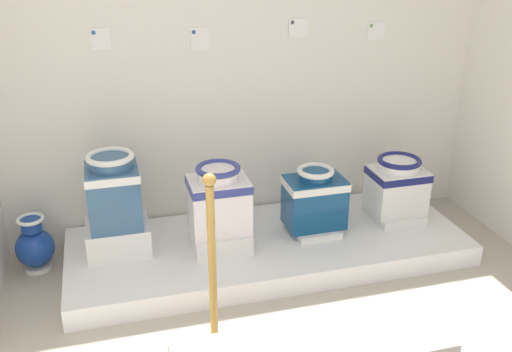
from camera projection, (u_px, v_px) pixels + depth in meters
The scene contains 16 objects.
wall_back at pixel (246, 32), 3.87m from camera, with size 3.58×0.06×2.81m, color white.
display_platform at pixel (268, 247), 3.91m from camera, with size 2.62×0.99×0.14m, color white.
plinth_block_leftmost at pixel (118, 237), 3.70m from camera, with size 0.39×0.33×0.19m, color white.
antique_toilet_leftmost at pixel (113, 188), 3.56m from camera, with size 0.32×0.33×0.47m.
plinth_block_squat_floral at pixel (220, 238), 3.75m from camera, with size 0.36×0.34×0.13m, color white.
antique_toilet_squat_floral at pixel (219, 198), 3.63m from camera, with size 0.38×0.30×0.44m.
plinth_block_tall_cobalt at pixel (313, 227), 3.97m from camera, with size 0.29×0.34×0.04m, color white.
antique_toilet_tall_cobalt at pixel (315, 197), 3.88m from camera, with size 0.39×0.28×0.41m.
plinth_block_broad_patterned at pixel (394, 213), 4.15m from camera, with size 0.33×0.37×0.05m, color white.
antique_toilet_broad_patterned at pixel (397, 183), 4.06m from camera, with size 0.37×0.31×0.40m.
info_placard_first at pixel (101, 39), 3.61m from camera, with size 0.12×0.01×0.14m.
info_placard_second at pixel (200, 38), 3.77m from camera, with size 0.12×0.01×0.15m.
info_placard_third at pixel (298, 28), 3.92m from camera, with size 0.14×0.01×0.13m.
info_placard_fourth at pixel (376, 31), 4.08m from camera, with size 0.13×0.01×0.12m.
decorative_vase_corner at pixel (35, 246), 3.72m from camera, with size 0.24×0.24×0.37m.
stanchion_post_near_left at pixel (213, 299), 2.89m from camera, with size 0.22×0.22×1.02m.
Camera 1 is at (0.70, -0.82, 2.03)m, focal length 40.82 mm.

